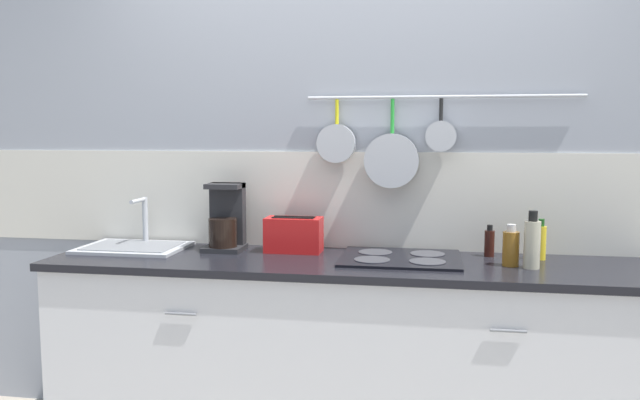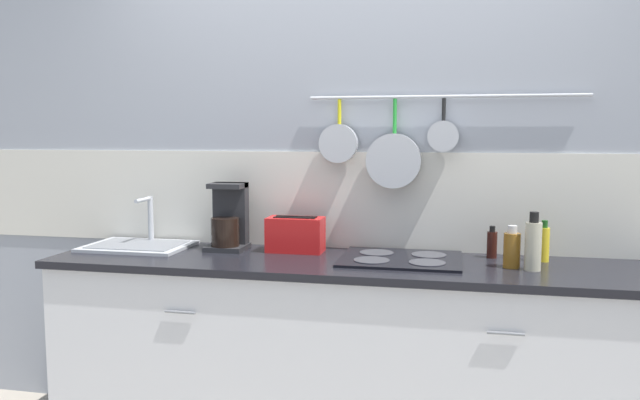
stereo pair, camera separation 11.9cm
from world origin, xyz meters
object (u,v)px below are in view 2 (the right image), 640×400
toaster (295,234)px  bottle_olive_oil (492,244)px  bottle_dish_soap (544,243)px  bottle_hot_sauce (512,249)px  bottle_sesame_oil (533,245)px  coffee_maker (228,222)px

toaster → bottle_olive_oil: bearing=3.0°
bottle_dish_soap → bottle_olive_oil: bearing=170.5°
bottle_olive_oil → bottle_hot_sauce: (0.07, -0.20, 0.01)m
bottle_olive_oil → bottle_hot_sauce: size_ratio=0.82×
bottle_sesame_oil → bottle_dish_soap: bearing=70.5°
coffee_maker → bottle_sesame_oil: (1.41, -0.18, -0.03)m
bottle_dish_soap → coffee_maker: bearing=-179.4°
bottle_sesame_oil → bottle_dish_soap: 0.21m
bottle_olive_oil → toaster: bearing=-177.0°
coffee_maker → bottle_olive_oil: bearing=2.4°
coffee_maker → bottle_hot_sauce: bearing=-6.2°
toaster → bottle_sesame_oil: bottle_sesame_oil is taller
toaster → bottle_sesame_oil: size_ratio=1.16×
coffee_maker → bottle_sesame_oil: bearing=-7.3°
toaster → bottle_sesame_oil: (1.07, -0.19, 0.02)m
coffee_maker → toaster: size_ratio=1.15×
toaster → bottle_sesame_oil: bearing=-9.8°
toaster → bottle_dish_soap: 1.14m
bottle_olive_oil → bottle_hot_sauce: bearing=-70.3°
toaster → bottle_olive_oil: 0.92m
bottle_olive_oil → bottle_dish_soap: bearing=-9.5°
coffee_maker → bottle_dish_soap: coffee_maker is taller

